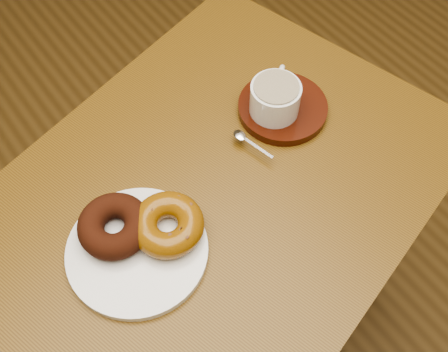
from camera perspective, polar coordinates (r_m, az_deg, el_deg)
ground at (r=1.67m, az=6.62°, el=-14.61°), size 6.00×6.00×0.00m
cafe_table at (r=1.05m, az=-0.88°, el=-4.77°), size 0.96×0.81×0.78m
donut_plate at (r=0.89m, az=-8.80°, el=-7.52°), size 0.29×0.29×0.01m
donut_cinnamon at (r=0.89m, az=-11.09°, el=-5.00°), size 0.15×0.15×0.04m
donut_caramel at (r=0.87m, az=-5.75°, el=-4.94°), size 0.13×0.13×0.04m
saucer at (r=1.04m, az=5.97°, el=6.89°), size 0.23×0.23×0.02m
coffee_cup at (r=1.00m, az=5.23°, el=7.95°), size 0.10×0.09×0.06m
teaspoon at (r=0.98m, az=1.96°, el=3.92°), size 0.03×0.09×0.01m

